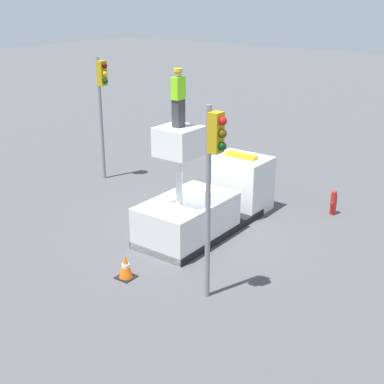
% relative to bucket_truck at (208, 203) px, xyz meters
% --- Properties ---
extents(ground_plane, '(120.00, 120.00, 0.00)m').
position_rel_bucket_truck_xyz_m(ground_plane, '(-0.38, 0.00, -0.92)').
color(ground_plane, '#4C4C4F').
extents(bucket_truck, '(5.83, 2.09, 3.91)m').
position_rel_bucket_truck_xyz_m(bucket_truck, '(0.00, 0.00, 0.00)').
color(bucket_truck, black).
rests_on(bucket_truck, ground).
extents(worker, '(0.40, 0.26, 1.75)m').
position_rel_bucket_truck_xyz_m(worker, '(-1.60, 0.00, 3.87)').
color(worker, '#38383D').
rests_on(worker, bucket_truck).
extents(traffic_light_pole, '(0.34, 0.57, 5.23)m').
position_rel_bucket_truck_xyz_m(traffic_light_pole, '(-3.70, -2.71, 2.78)').
color(traffic_light_pole, gray).
rests_on(traffic_light_pole, ground).
extents(traffic_light_across, '(0.34, 0.57, 5.26)m').
position_rel_bucket_truck_xyz_m(traffic_light_across, '(1.61, 6.58, 2.80)').
color(traffic_light_across, gray).
rests_on(traffic_light_across, ground).
extents(fire_hydrant, '(0.47, 0.23, 0.95)m').
position_rel_bucket_truck_xyz_m(fire_hydrant, '(3.73, -3.05, -0.46)').
color(fire_hydrant, '#B2231E').
rests_on(fire_hydrant, ground).
extents(traffic_cone_rear, '(0.51, 0.51, 0.72)m').
position_rel_bucket_truck_xyz_m(traffic_cone_rear, '(-4.30, -0.13, -0.58)').
color(traffic_cone_rear, black).
rests_on(traffic_cone_rear, ground).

